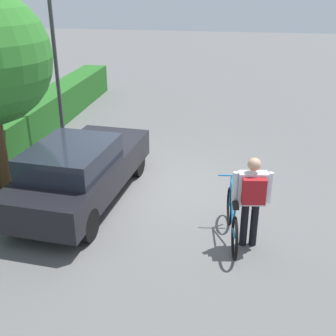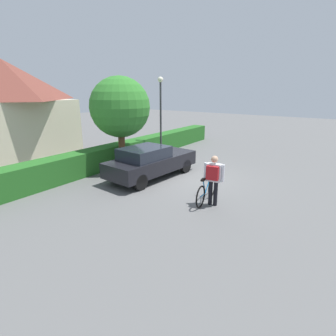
# 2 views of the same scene
# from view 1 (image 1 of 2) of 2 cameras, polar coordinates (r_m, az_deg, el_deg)

# --- Properties ---
(ground_plane) EXTENTS (60.00, 60.00, 0.00)m
(ground_plane) POSITION_cam_1_polar(r_m,az_deg,el_deg) (9.68, -1.88, -2.68)
(ground_plane) COLOR #5B5B5B
(parked_car_near) EXTENTS (4.32, 1.98, 1.37)m
(parked_car_near) POSITION_cam_1_polar(r_m,az_deg,el_deg) (9.01, -11.46, -0.26)
(parked_car_near) COLOR black
(parked_car_near) RESTS_ON ground
(bicycle) EXTENTS (1.82, 0.50, 1.02)m
(bicycle) POSITION_cam_1_polar(r_m,az_deg,el_deg) (7.79, 8.44, -6.67)
(bicycle) COLOR black
(bicycle) RESTS_ON ground
(person_rider) EXTENTS (0.40, 0.66, 1.65)m
(person_rider) POSITION_cam_1_polar(r_m,az_deg,el_deg) (7.36, 11.01, -3.49)
(person_rider) COLOR black
(person_rider) RESTS_ON ground
(street_lamp) EXTENTS (0.28, 0.28, 4.23)m
(street_lamp) POSITION_cam_1_polar(r_m,az_deg,el_deg) (11.64, -14.79, 15.31)
(street_lamp) COLOR #38383D
(street_lamp) RESTS_ON ground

